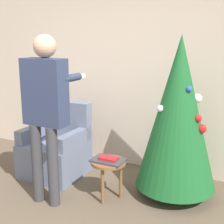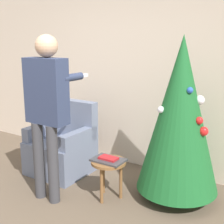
{
  "view_description": "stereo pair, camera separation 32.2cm",
  "coord_description": "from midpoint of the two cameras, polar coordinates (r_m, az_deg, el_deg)",
  "views": [
    {
      "loc": [
        1.83,
        -1.69,
        1.79
      ],
      "look_at": [
        0.36,
        1.19,
        1.01
      ],
      "focal_mm": 50.0,
      "sensor_mm": 36.0,
      "label": 1
    },
    {
      "loc": [
        2.11,
        -1.53,
        1.79
      ],
      "look_at": [
        0.36,
        1.19,
        1.01
      ],
      "focal_mm": 50.0,
      "sensor_mm": 36.0,
      "label": 2
    }
  ],
  "objects": [
    {
      "name": "armchair",
      "position": [
        4.26,
        -6.88,
        -6.56
      ],
      "size": [
        0.75,
        0.71,
        0.95
      ],
      "color": "slate",
      "rests_on": "ground_plane"
    },
    {
      "name": "side_stool",
      "position": [
        3.53,
        2.01,
        -10.06
      ],
      "size": [
        0.4,
        0.4,
        0.45
      ],
      "color": "brown",
      "rests_on": "ground_plane"
    },
    {
      "name": "person_standing",
      "position": [
        3.37,
        -9.21,
        1.76
      ],
      "size": [
        0.49,
        0.57,
        1.82
      ],
      "color": "#38383D",
      "rests_on": "ground_plane"
    },
    {
      "name": "wall_back",
      "position": [
        4.34,
        5.63,
        7.68
      ],
      "size": [
        8.0,
        0.06,
        2.7
      ],
      "color": "beige",
      "rests_on": "ground_plane"
    },
    {
      "name": "christmas_tree",
      "position": [
        3.46,
        14.95,
        -0.58
      ],
      "size": [
        0.9,
        0.9,
        1.82
      ],
      "color": "brown",
      "rests_on": "ground_plane"
    },
    {
      "name": "laptop",
      "position": [
        3.49,
        2.02,
        -8.81
      ],
      "size": [
        0.36,
        0.25,
        0.02
      ],
      "color": "#38383D",
      "rests_on": "side_stool"
    },
    {
      "name": "book",
      "position": [
        3.49,
        2.03,
        -8.47
      ],
      "size": [
        0.2,
        0.12,
        0.02
      ],
      "color": "#B21E23",
      "rests_on": "laptop"
    }
  ]
}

